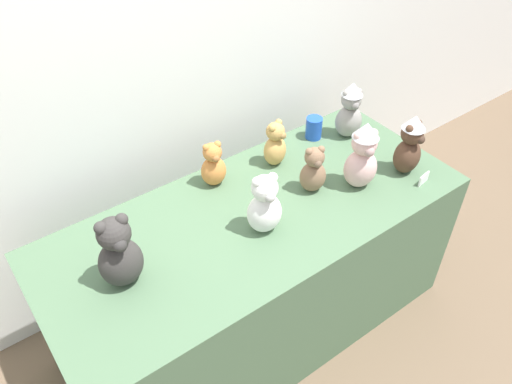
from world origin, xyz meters
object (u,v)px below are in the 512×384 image
Objects in this scene: teddy_bear_ginger at (213,165)px; teddy_bear_mocha at (313,171)px; teddy_bear_honey at (275,145)px; party_cup_blue at (314,128)px; teddy_bear_cocoa at (410,145)px; teddy_bear_ash at (350,111)px; teddy_bear_charcoal at (119,254)px; display_table at (256,273)px; teddy_bear_snow at (265,205)px; teddy_bear_blush at (362,156)px.

teddy_bear_mocha is (0.32, -0.29, 0.00)m from teddy_bear_ginger.
party_cup_blue is at bearing -10.46° from teddy_bear_honey.
teddy_bear_honey is (-0.44, 0.39, -0.04)m from teddy_bear_cocoa.
teddy_bear_charcoal is (-1.29, -0.20, 0.00)m from teddy_bear_ash.
teddy_bear_cocoa is (0.01, -0.36, 0.00)m from teddy_bear_ash.
display_table is 0.52m from teddy_bear_snow.
teddy_bear_snow is at bearing -163.59° from teddy_bear_blush.
teddy_bear_cocoa is at bearing 6.76° from teddy_bear_blush.
teddy_bear_charcoal is at bearing -177.24° from teddy_bear_snow.
teddy_bear_ginger is 0.80× the size of teddy_bear_snow.
teddy_bear_ash reaches higher than party_cup_blue.
teddy_bear_charcoal is 1.38× the size of teddy_bear_honey.
teddy_bear_mocha is at bearing -3.68° from display_table.
teddy_bear_cocoa is at bearing 5.45° from teddy_bear_snow.
teddy_bear_charcoal is at bearing -152.12° from teddy_bear_ash.
teddy_bear_snow is at bearing -147.52° from party_cup_blue.
teddy_bear_charcoal is 1.07m from teddy_bear_blush.
display_table is at bearing -163.98° from teddy_bear_mocha.
teddy_bear_cocoa is at bearing -13.17° from display_table.
teddy_bear_charcoal is 1.19m from party_cup_blue.
teddy_bear_ginger is 2.00× the size of party_cup_blue.
teddy_bear_ash reaches higher than teddy_bear_snow.
teddy_bear_cocoa is 0.91× the size of teddy_bear_blush.
teddy_bear_honey is (0.31, -0.04, 0.00)m from teddy_bear_ginger.
teddy_bear_mocha is (-0.41, -0.21, -0.04)m from teddy_bear_ash.
teddy_bear_snow is (-0.73, -0.28, -0.01)m from teddy_bear_ash.
teddy_bear_snow reaches higher than party_cup_blue.
display_table is 6.19× the size of teddy_bear_cocoa.
teddy_bear_cocoa is at bearing -62.69° from teddy_bear_honey.
teddy_bear_blush is (0.50, -0.02, 0.03)m from teddy_bear_snow.
display_table is 6.23× the size of teddy_bear_ash.
teddy_bear_blush is 2.96× the size of party_cup_blue.
teddy_bear_mocha is (0.88, -0.01, -0.04)m from teddy_bear_charcoal.
teddy_bear_ash is 1.06× the size of teddy_bear_snow.
party_cup_blue is (-0.15, 0.09, -0.09)m from teddy_bear_ash.
teddy_bear_ash is (0.70, 0.19, 0.53)m from display_table.
party_cup_blue is at bearing 10.65° from teddy_bear_ginger.
teddy_bear_honey is 0.70× the size of teddy_bear_blush.
teddy_bear_blush reaches higher than party_cup_blue.
display_table is 0.76m from party_cup_blue.
teddy_bear_ginger is 0.31m from teddy_bear_honey.
teddy_bear_snow is 0.69m from party_cup_blue.
display_table is at bearing -145.44° from teddy_bear_ash.
teddy_bear_cocoa is 1.30× the size of teddy_bear_honey.
teddy_bear_snow reaches higher than display_table.
teddy_bear_ash is at bearing 32.69° from teddy_bear_snow.
party_cup_blue is (0.59, 0.01, -0.05)m from teddy_bear_ginger.
teddy_bear_blush is (0.48, -0.11, 0.54)m from display_table.
teddy_bear_snow is at bearing -154.34° from teddy_bear_honey.
display_table is 16.61× the size of party_cup_blue.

